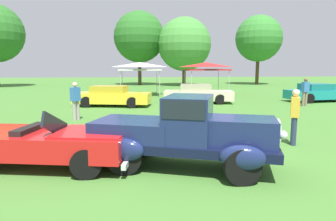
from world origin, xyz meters
The scene contains 14 objects.
ground_plane centered at (0.00, 0.00, 0.00)m, with size 120.00×120.00×0.00m, color #42752D.
feature_pickup_truck centered at (-0.22, -0.31, 0.86)m, with size 4.45×2.85×1.70m.
neighbor_convertible centered at (-3.38, 0.22, 0.58)m, with size 4.38×2.47×1.40m.
show_car_yellow centered at (-2.78, 11.01, 0.60)m, with size 4.77×2.56×1.22m.
show_car_cream centered at (2.68, 12.01, 0.60)m, with size 4.64×2.40×1.22m.
show_car_teal centered at (10.95, 11.88, 0.60)m, with size 4.44×2.22×1.22m.
spectator_near_truck centered at (3.41, 1.40, 0.91)m, with size 0.40×0.47×1.69m.
spectator_between_cars centered at (-3.99, 6.38, 0.91)m, with size 0.43×0.46×1.69m.
spectator_by_row centered at (8.74, 9.73, 0.91)m, with size 0.45×0.33×1.69m.
canopy_tent_left_field centered at (-0.99, 17.58, 2.42)m, with size 3.36×3.36×2.71m.
canopy_tent_center_field centered at (4.51, 17.42, 2.42)m, with size 3.36×3.36×2.71m.
treeline_mid_left centered at (-0.80, 31.47, 6.06)m, with size 6.41×6.41×9.27m.
treeline_center centered at (4.69, 29.80, 5.08)m, with size 6.56×6.56×8.36m.
treeline_mid_right centered at (14.64, 30.85, 5.95)m, with size 5.96×5.96×8.94m.
Camera 1 is at (-1.34, -6.91, 2.36)m, focal length 31.59 mm.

